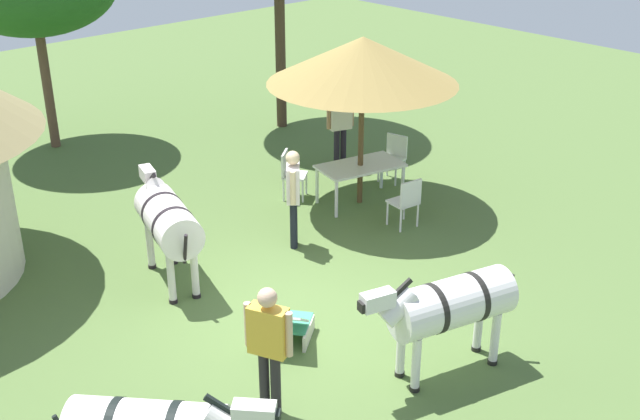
{
  "coord_description": "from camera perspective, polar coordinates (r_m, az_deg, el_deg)",
  "views": [
    {
      "loc": [
        -6.23,
        -7.36,
        6.11
      ],
      "look_at": [
        1.21,
        0.73,
        1.0
      ],
      "focal_mm": 44.78,
      "sensor_mm": 36.0,
      "label": 1
    }
  ],
  "objects": [
    {
      "name": "patio_chair_near_lawn",
      "position": [
        13.71,
        6.2,
        0.73
      ],
      "size": [
        0.49,
        0.48,
        0.9
      ],
      "rotation": [
        0.0,
        0.0,
        -0.14
      ],
      "color": "silver",
      "rests_on": "ground_plane"
    },
    {
      "name": "guest_behind_table",
      "position": [
        12.81,
        -1.93,
        1.44
      ],
      "size": [
        0.46,
        0.48,
        1.67
      ],
      "rotation": [
        0.0,
        0.0,
        3.99
      ],
      "color": "black",
      "rests_on": "ground_plane"
    },
    {
      "name": "zebra_toward_hut",
      "position": [
        11.96,
        -10.86,
        -0.68
      ],
      "size": [
        1.05,
        2.14,
        1.57
      ],
      "rotation": [
        0.0,
        0.0,
        5.99
      ],
      "color": "silver",
      "rests_on": "ground_plane"
    },
    {
      "name": "shade_umbrella",
      "position": [
        13.95,
        3.07,
        10.63
      ],
      "size": [
        3.35,
        3.35,
        3.08
      ],
      "color": "#4F3A21",
      "rests_on": "ground_plane"
    },
    {
      "name": "patio_chair_west_end",
      "position": [
        14.82,
        -2.14,
        2.76
      ],
      "size": [
        0.61,
        0.6,
        0.9
      ],
      "rotation": [
        0.0,
        0.0,
        -2.48
      ],
      "color": "silver",
      "rests_on": "ground_plane"
    },
    {
      "name": "patio_dining_table",
      "position": [
        14.58,
        2.9,
        2.95
      ],
      "size": [
        1.69,
        1.16,
        0.74
      ],
      "rotation": [
        0.0,
        0.0,
        -0.23
      ],
      "color": "silver",
      "rests_on": "ground_plane"
    },
    {
      "name": "striped_lounge_chair",
      "position": [
        10.73,
        -2.26,
        -8.15
      ],
      "size": [
        0.96,
        0.9,
        0.64
      ],
      "rotation": [
        0.0,
        0.0,
        5.34
      ],
      "color": "#39946A",
      "rests_on": "ground_plane"
    },
    {
      "name": "patio_chair_near_hut",
      "position": [
        15.69,
        5.32,
        3.96
      ],
      "size": [
        0.51,
        0.53,
        0.9
      ],
      "rotation": [
        0.0,
        0.0,
        -4.47
      ],
      "color": "silver",
      "rests_on": "ground_plane"
    },
    {
      "name": "ground_plane",
      "position": [
        11.42,
        -2.0,
        -7.43
      ],
      "size": [
        36.0,
        36.0,
        0.0
      ],
      "primitive_type": "plane",
      "color": "#4C6633"
    },
    {
      "name": "guest_beside_umbrella",
      "position": [
        16.09,
        1.46,
        6.39
      ],
      "size": [
        0.56,
        0.34,
        1.65
      ],
      "rotation": [
        0.0,
        0.0,
        2.8
      ],
      "color": "black",
      "rests_on": "ground_plane"
    },
    {
      "name": "standing_watcher",
      "position": [
        9.1,
        -3.69,
        -9.25
      ],
      "size": [
        0.37,
        0.55,
        1.67
      ],
      "rotation": [
        0.0,
        0.0,
        -1.15
      ],
      "color": "#242027",
      "rests_on": "ground_plane"
    },
    {
      "name": "zebra_by_umbrella",
      "position": [
        9.89,
        9.12,
        -6.75
      ],
      "size": [
        2.2,
        1.0,
        1.51
      ],
      "rotation": [
        0.0,
        0.0,
        1.31
      ],
      "color": "silver",
      "rests_on": "ground_plane"
    }
  ]
}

